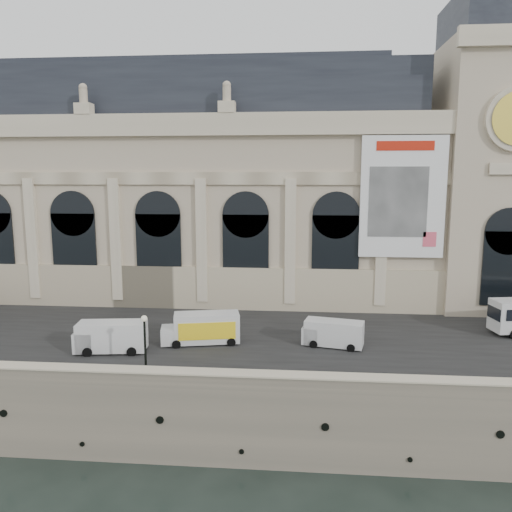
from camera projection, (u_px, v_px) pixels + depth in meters
The scene contains 10 objects.
ground at pixel (135, 464), 37.20m from camera, with size 260.00×260.00×0.00m, color black.
quay at pixel (214, 305), 71.17m from camera, with size 160.00×70.00×6.00m, color gray.
street at pixel (178, 329), 50.03m from camera, with size 160.00×24.00×0.06m, color #2D2D2D.
parapet at pixel (135, 376), 36.75m from camera, with size 160.00×1.40×1.21m.
museum at pixel (162, 188), 64.97m from camera, with size 69.00×18.70×29.10m.
clock_pavilion at pixel (490, 157), 58.09m from camera, with size 13.00×14.72×36.70m.
van_b at pixel (108, 337), 43.40m from camera, with size 6.30×3.09×2.70m.
van_c at pixel (330, 333), 44.95m from camera, with size 5.68×3.14×2.39m.
box_truck at pixel (202, 329), 45.62m from camera, with size 7.38×3.69×2.85m.
lamp_right at pixel (145, 345), 38.49m from camera, with size 0.48×0.48×4.68m.
Camera 1 is at (11.95, -33.39, 21.18)m, focal length 35.00 mm.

